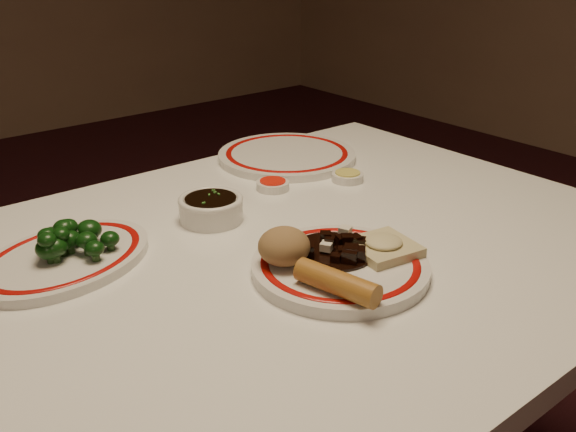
# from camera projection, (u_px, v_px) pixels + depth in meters

# --- Properties ---
(dining_table) EXTENTS (1.20, 0.90, 0.75)m
(dining_table) POSITION_uv_depth(u_px,v_px,m) (285.00, 296.00, 1.05)
(dining_table) COLOR white
(dining_table) RESTS_ON ground
(main_plate) EXTENTS (0.27, 0.27, 0.02)m
(main_plate) POSITION_uv_depth(u_px,v_px,m) (340.00, 267.00, 0.93)
(main_plate) COLOR silver
(main_plate) RESTS_ON dining_table
(rice_mound) EXTENTS (0.08, 0.08, 0.05)m
(rice_mound) POSITION_uv_depth(u_px,v_px,m) (284.00, 246.00, 0.92)
(rice_mound) COLOR olive
(rice_mound) RESTS_ON main_plate
(spring_roll) EXTENTS (0.06, 0.13, 0.03)m
(spring_roll) POSITION_uv_depth(u_px,v_px,m) (337.00, 283.00, 0.84)
(spring_roll) COLOR #A76D29
(spring_roll) RESTS_ON main_plate
(fried_wonton) EXTENTS (0.10, 0.10, 0.03)m
(fried_wonton) POSITION_uv_depth(u_px,v_px,m) (383.00, 246.00, 0.96)
(fried_wonton) COLOR #C7BC8C
(fried_wonton) RESTS_ON main_plate
(stirfry_heap) EXTENTS (0.13, 0.13, 0.03)m
(stirfry_heap) POSITION_uv_depth(u_px,v_px,m) (339.00, 249.00, 0.95)
(stirfry_heap) COLOR black
(stirfry_heap) RESTS_ON main_plate
(broccoli_plate) EXTENTS (0.33, 0.31, 0.02)m
(broccoli_plate) POSITION_uv_depth(u_px,v_px,m) (64.00, 258.00, 0.96)
(broccoli_plate) COLOR silver
(broccoli_plate) RESTS_ON dining_table
(broccoli_pile) EXTENTS (0.12, 0.11, 0.05)m
(broccoli_pile) POSITION_uv_depth(u_px,v_px,m) (65.00, 239.00, 0.95)
(broccoli_pile) COLOR #23471C
(broccoli_pile) RESTS_ON broccoli_plate
(soy_bowl) EXTENTS (0.11, 0.11, 0.04)m
(soy_bowl) POSITION_uv_depth(u_px,v_px,m) (211.00, 209.00, 1.10)
(soy_bowl) COLOR silver
(soy_bowl) RESTS_ON dining_table
(sweet_sour_dish) EXTENTS (0.06, 0.06, 0.02)m
(sweet_sour_dish) POSITION_uv_depth(u_px,v_px,m) (273.00, 185.00, 1.24)
(sweet_sour_dish) COLOR silver
(sweet_sour_dish) RESTS_ON dining_table
(mustard_dish) EXTENTS (0.06, 0.06, 0.02)m
(mustard_dish) POSITION_uv_depth(u_px,v_px,m) (347.00, 177.00, 1.28)
(mustard_dish) COLOR silver
(mustard_dish) RESTS_ON dining_table
(far_plate) EXTENTS (0.36, 0.36, 0.02)m
(far_plate) POSITION_uv_depth(u_px,v_px,m) (287.00, 155.00, 1.40)
(far_plate) COLOR silver
(far_plate) RESTS_ON dining_table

